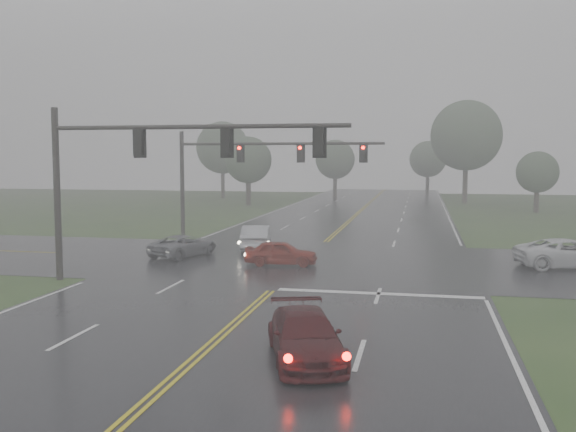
% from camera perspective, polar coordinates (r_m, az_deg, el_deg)
% --- Properties ---
extents(ground, '(180.00, 180.00, 0.00)m').
position_cam_1_polar(ground, '(14.61, -14.86, -17.79)').
color(ground, '#26421C').
rests_on(ground, ground).
extents(main_road, '(18.00, 160.00, 0.02)m').
position_cam_1_polar(main_road, '(33.06, 0.85, -4.61)').
color(main_road, black).
rests_on(main_road, ground).
extents(cross_street, '(120.00, 14.00, 0.02)m').
position_cam_1_polar(cross_street, '(35.00, 1.47, -4.06)').
color(cross_street, black).
rests_on(cross_street, ground).
extents(stop_bar, '(8.50, 0.50, 0.01)m').
position_cam_1_polar(stop_bar, '(27.04, 8.05, -6.90)').
color(stop_bar, silver).
rests_on(stop_bar, ground).
extents(sedan_maroon, '(3.21, 4.97, 1.34)m').
position_cam_1_polar(sedan_maroon, '(18.40, 1.55, -12.71)').
color(sedan_maroon, '#3A0A0C').
rests_on(sedan_maroon, ground).
extents(sedan_red, '(3.93, 1.87, 1.30)m').
position_cam_1_polar(sedan_red, '(33.74, -0.61, -4.41)').
color(sedan_red, maroon).
rests_on(sedan_red, ground).
extents(sedan_silver, '(2.40, 4.84, 1.52)m').
position_cam_1_polar(sedan_silver, '(39.18, -2.81, -3.06)').
color(sedan_silver, '#B8BBC0').
rests_on(sedan_silver, ground).
extents(car_grey, '(3.37, 4.84, 1.23)m').
position_cam_1_polar(car_grey, '(37.13, -9.24, -3.58)').
color(car_grey, slate).
rests_on(car_grey, ground).
extents(pickup_white, '(5.74, 3.57, 1.48)m').
position_cam_1_polar(pickup_white, '(35.91, 23.70, -4.27)').
color(pickup_white, silver).
rests_on(pickup_white, ground).
extents(signal_gantry_near, '(13.64, 0.35, 7.91)m').
position_cam_1_polar(signal_gantry_near, '(29.24, -12.94, 4.87)').
color(signal_gantry_near, black).
rests_on(signal_gantry_near, ground).
extents(signal_gantry_far, '(14.14, 0.38, 7.43)m').
position_cam_1_polar(signal_gantry_far, '(44.00, -4.01, 4.71)').
color(signal_gantry_far, black).
rests_on(signal_gantry_far, ground).
extents(tree_nw_a, '(5.48, 5.48, 8.05)m').
position_cam_1_polar(tree_nw_a, '(75.33, -3.56, 4.98)').
color(tree_nw_a, '#362C23').
rests_on(tree_nw_a, ground).
extents(tree_ne_a, '(8.51, 8.51, 12.50)m').
position_cam_1_polar(tree_ne_a, '(80.80, 15.56, 6.90)').
color(tree_ne_a, '#362C23').
rests_on(tree_ne_a, ground).
extents(tree_n_mid, '(5.49, 5.49, 8.06)m').
position_cam_1_polar(tree_n_mid, '(89.87, 4.21, 5.03)').
color(tree_n_mid, '#362C23').
rests_on(tree_n_mid, ground).
extents(tree_e_near, '(4.25, 4.25, 6.25)m').
position_cam_1_polar(tree_e_near, '(70.41, 21.29, 3.64)').
color(tree_e_near, '#362C23').
rests_on(tree_e_near, ground).
extents(tree_nw_b, '(7.16, 7.16, 10.51)m').
position_cam_1_polar(tree_nw_b, '(88.62, -5.85, 6.07)').
color(tree_nw_b, '#362C23').
rests_on(tree_nw_b, ground).
extents(tree_n_far, '(5.50, 5.50, 8.07)m').
position_cam_1_polar(tree_n_far, '(99.33, 12.33, 4.95)').
color(tree_n_far, '#362C23').
rests_on(tree_n_far, ground).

